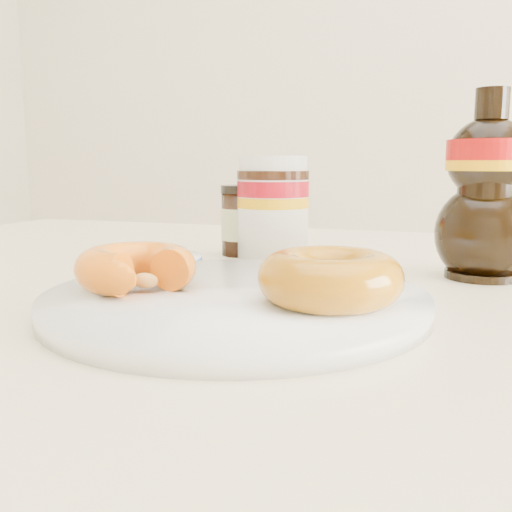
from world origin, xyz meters
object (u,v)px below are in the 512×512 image
(donut_bitten, at_px, (136,268))
(dark_jar, at_px, (243,221))
(plate, at_px, (236,300))
(dining_table, at_px, (341,367))
(nutella_jar, at_px, (273,203))
(blue_rim_saucer, at_px, (146,261))
(donut_whole, at_px, (330,278))
(syrup_bottle, at_px, (487,186))

(donut_bitten, relative_size, dark_jar, 1.10)
(plate, relative_size, donut_bitten, 3.11)
(dining_table, distance_m, nutella_jar, 0.22)
(blue_rim_saucer, bearing_deg, dark_jar, 57.82)
(donut_whole, bearing_deg, blue_rim_saucer, 146.33)
(donut_bitten, xyz_separation_m, donut_whole, (0.16, 0.00, 0.00))
(donut_bitten, bearing_deg, dining_table, 45.11)
(dining_table, bearing_deg, dark_jar, 138.12)
(dining_table, relative_size, donut_whole, 13.50)
(blue_rim_saucer, bearing_deg, donut_whole, -33.67)
(dark_jar, bearing_deg, donut_bitten, -88.31)
(donut_bitten, xyz_separation_m, dark_jar, (-0.01, 0.27, 0.01))
(donut_whole, bearing_deg, dining_table, 95.82)
(donut_bitten, relative_size, nutella_jar, 0.78)
(donut_whole, bearing_deg, plate, 169.66)
(plate, distance_m, blue_rim_saucer, 0.21)
(dining_table, height_order, blue_rim_saucer, blue_rim_saucer)
(donut_bitten, relative_size, syrup_bottle, 0.52)
(nutella_jar, bearing_deg, donut_whole, -65.14)
(plate, bearing_deg, dark_jar, 108.65)
(plate, xyz_separation_m, donut_bitten, (-0.08, -0.01, 0.02))
(donut_whole, height_order, dark_jar, dark_jar)
(dark_jar, bearing_deg, nutella_jar, -9.23)
(dark_jar, xyz_separation_m, blue_rim_saucer, (-0.07, -0.11, -0.04))
(donut_bitten, height_order, donut_whole, donut_whole)
(donut_bitten, relative_size, donut_whole, 0.92)
(dining_table, distance_m, syrup_bottle, 0.23)
(dining_table, bearing_deg, donut_bitten, -135.82)
(dining_table, xyz_separation_m, donut_bitten, (-0.14, -0.14, 0.11))
(dining_table, distance_m, donut_bitten, 0.23)
(donut_bitten, height_order, nutella_jar, nutella_jar)
(dining_table, relative_size, blue_rim_saucer, 11.31)
(donut_bitten, xyz_separation_m, nutella_jar, (0.03, 0.27, 0.03))
(dark_jar, bearing_deg, donut_whole, -58.92)
(dining_table, xyz_separation_m, plate, (-0.06, -0.12, 0.09))
(nutella_jar, bearing_deg, dark_jar, 170.77)
(plate, bearing_deg, syrup_bottle, 45.74)
(donut_whole, relative_size, blue_rim_saucer, 0.84)
(dining_table, height_order, donut_bitten, donut_bitten)
(donut_bitten, bearing_deg, donut_whole, 1.04)
(dining_table, relative_size, dark_jar, 16.11)
(dining_table, height_order, dark_jar, dark_jar)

